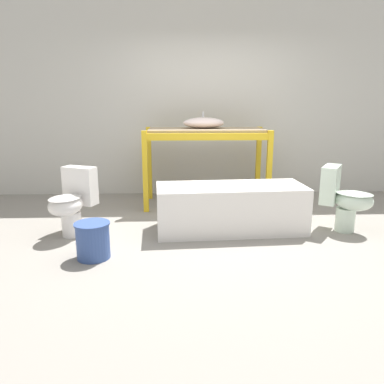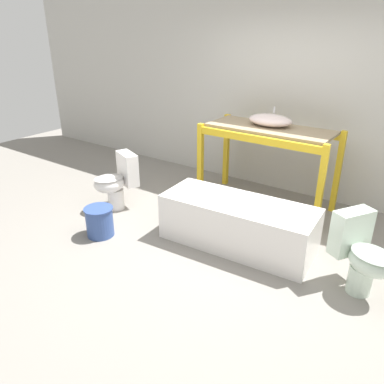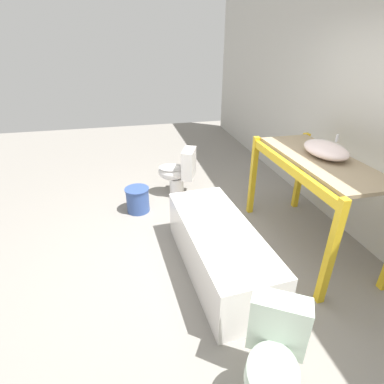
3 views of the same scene
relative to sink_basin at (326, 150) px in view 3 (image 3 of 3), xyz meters
name	(u,v)px [view 3 (image 3 of 3)]	position (x,y,z in m)	size (l,w,h in m)	color
ground_plane	(203,262)	(0.10, -1.34, -1.17)	(12.00, 12.00, 0.00)	gray
shelving_rack	(318,174)	(0.03, -0.06, -0.26)	(1.74, 0.78, 1.10)	gold
sink_basin	(326,150)	(0.00, 0.00, 0.00)	(0.58, 0.37, 0.23)	silver
bathtub_main	(219,246)	(0.24, -1.21, -0.86)	(1.73, 0.75, 0.54)	white
toilet_near	(178,171)	(-1.55, -1.29, -0.78)	(0.54, 0.65, 0.75)	white
toilet_far	(273,360)	(1.54, -1.26, -0.78)	(0.66, 0.60, 0.75)	silver
bucket_white	(138,199)	(-1.18, -1.95, -0.99)	(0.34, 0.34, 0.36)	#334C8C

